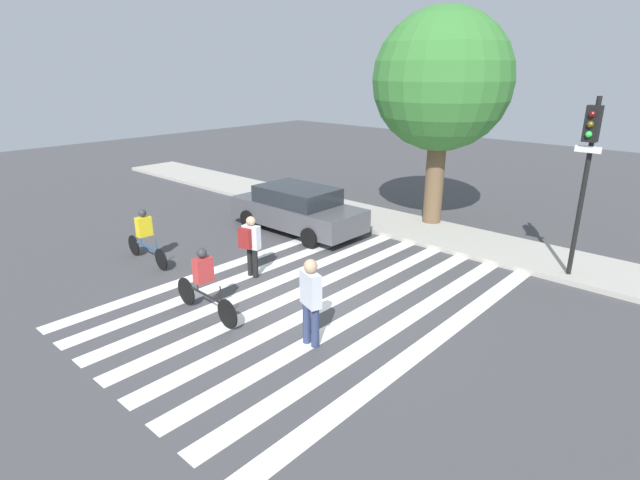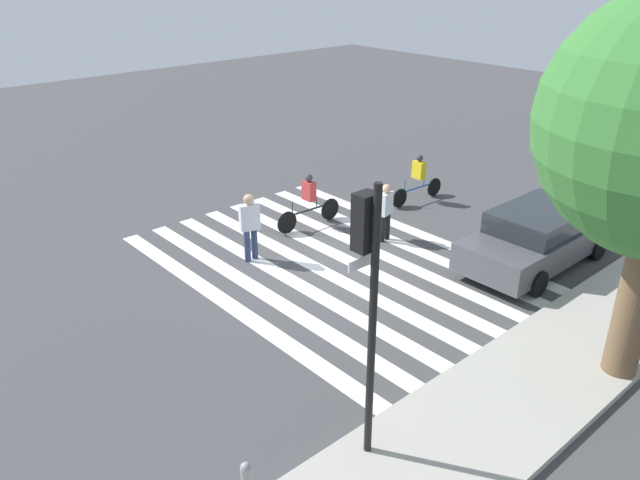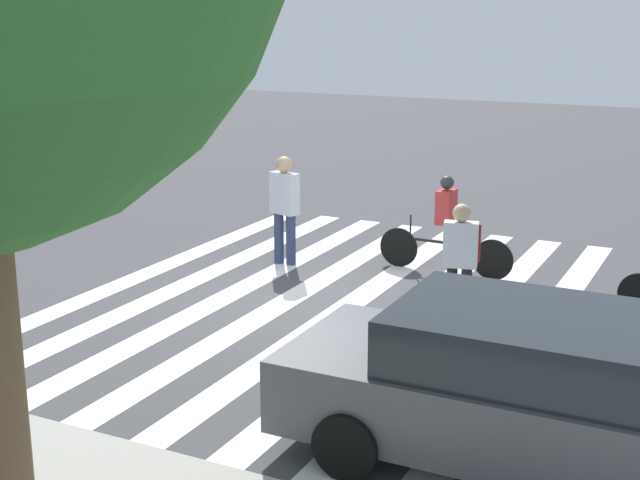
{
  "view_description": "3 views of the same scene",
  "coord_description": "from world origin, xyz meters",
  "px_view_note": "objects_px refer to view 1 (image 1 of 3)",
  "views": [
    {
      "loc": [
        7.48,
        -7.9,
        5.29
      ],
      "look_at": [
        0.08,
        0.24,
        1.46
      ],
      "focal_mm": 28.0,
      "sensor_mm": 36.0,
      "label": 1
    },
    {
      "loc": [
        9.81,
        10.67,
        7.36
      ],
      "look_at": [
        1.0,
        0.72,
        1.21
      ],
      "focal_mm": 35.0,
      "sensor_mm": 36.0,
      "label": 2
    },
    {
      "loc": [
        -5.55,
        11.19,
        4.17
      ],
      "look_at": [
        0.21,
        -0.39,
        0.81
      ],
      "focal_mm": 50.0,
      "sensor_mm": 36.0,
      "label": 3
    }
  ],
  "objects_px": {
    "street_tree": "(442,82)",
    "pedestrian_adult_tall_backpack": "(250,242)",
    "pedestrian_adult_yellow_jacket": "(311,298)",
    "cyclist_far_lane": "(145,234)",
    "cyclist_near_curb": "(204,280)",
    "car_parked_silver_sedan": "(297,209)",
    "traffic_light": "(588,156)"
  },
  "relations": [
    {
      "from": "traffic_light",
      "to": "cyclist_far_lane",
      "type": "height_order",
      "value": "traffic_light"
    },
    {
      "from": "cyclist_near_curb",
      "to": "car_parked_silver_sedan",
      "type": "xyz_separation_m",
      "value": [
        -2.8,
        5.73,
        -0.09
      ]
    },
    {
      "from": "traffic_light",
      "to": "car_parked_silver_sedan",
      "type": "distance_m",
      "value": 8.69
    },
    {
      "from": "traffic_light",
      "to": "pedestrian_adult_tall_backpack",
      "type": "height_order",
      "value": "traffic_light"
    },
    {
      "from": "street_tree",
      "to": "cyclist_far_lane",
      "type": "distance_m",
      "value": 10.31
    },
    {
      "from": "street_tree",
      "to": "car_parked_silver_sedan",
      "type": "bearing_deg",
      "value": -130.16
    },
    {
      "from": "pedestrian_adult_tall_backpack",
      "to": "cyclist_near_curb",
      "type": "bearing_deg",
      "value": -79.72
    },
    {
      "from": "street_tree",
      "to": "pedestrian_adult_tall_backpack",
      "type": "relative_size",
      "value": 4.29
    },
    {
      "from": "traffic_light",
      "to": "cyclist_near_curb",
      "type": "distance_m",
      "value": 9.52
    },
    {
      "from": "pedestrian_adult_yellow_jacket",
      "to": "cyclist_near_curb",
      "type": "relative_size",
      "value": 0.81
    },
    {
      "from": "street_tree",
      "to": "cyclist_near_curb",
      "type": "xyz_separation_m",
      "value": [
        -0.25,
        -9.34,
        -3.97
      ]
    },
    {
      "from": "traffic_light",
      "to": "pedestrian_adult_tall_backpack",
      "type": "xyz_separation_m",
      "value": [
        -6.28,
        -5.39,
        -2.28
      ]
    },
    {
      "from": "cyclist_near_curb",
      "to": "car_parked_silver_sedan",
      "type": "bearing_deg",
      "value": 117.87
    },
    {
      "from": "street_tree",
      "to": "pedestrian_adult_tall_backpack",
      "type": "height_order",
      "value": "street_tree"
    },
    {
      "from": "street_tree",
      "to": "pedestrian_adult_yellow_jacket",
      "type": "relative_size",
      "value": 3.88
    },
    {
      "from": "pedestrian_adult_tall_backpack",
      "to": "cyclist_near_curb",
      "type": "xyz_separation_m",
      "value": [
        0.94,
        -2.12,
        -0.11
      ]
    },
    {
      "from": "traffic_light",
      "to": "pedestrian_adult_yellow_jacket",
      "type": "height_order",
      "value": "traffic_light"
    },
    {
      "from": "car_parked_silver_sedan",
      "to": "pedestrian_adult_tall_backpack",
      "type": "bearing_deg",
      "value": -62.65
    },
    {
      "from": "traffic_light",
      "to": "street_tree",
      "type": "relative_size",
      "value": 0.65
    },
    {
      "from": "pedestrian_adult_yellow_jacket",
      "to": "cyclist_near_curb",
      "type": "height_order",
      "value": "pedestrian_adult_yellow_jacket"
    },
    {
      "from": "street_tree",
      "to": "cyclist_near_curb",
      "type": "relative_size",
      "value": 3.13
    },
    {
      "from": "street_tree",
      "to": "cyclist_far_lane",
      "type": "xyz_separation_m",
      "value": [
        -4.18,
        -8.55,
        -3.97
      ]
    },
    {
      "from": "traffic_light",
      "to": "pedestrian_adult_yellow_jacket",
      "type": "distance_m",
      "value": 7.7
    },
    {
      "from": "traffic_light",
      "to": "pedestrian_adult_tall_backpack",
      "type": "bearing_deg",
      "value": -139.33
    },
    {
      "from": "pedestrian_adult_tall_backpack",
      "to": "pedestrian_adult_yellow_jacket",
      "type": "relative_size",
      "value": 0.91
    },
    {
      "from": "pedestrian_adult_tall_backpack",
      "to": "pedestrian_adult_yellow_jacket",
      "type": "bearing_deg",
      "value": -35.89
    },
    {
      "from": "pedestrian_adult_tall_backpack",
      "to": "cyclist_far_lane",
      "type": "height_order",
      "value": "pedestrian_adult_tall_backpack"
    },
    {
      "from": "cyclist_far_lane",
      "to": "cyclist_near_curb",
      "type": "distance_m",
      "value": 4.01
    },
    {
      "from": "cyclist_far_lane",
      "to": "car_parked_silver_sedan",
      "type": "bearing_deg",
      "value": 79.53
    },
    {
      "from": "pedestrian_adult_tall_backpack",
      "to": "cyclist_far_lane",
      "type": "distance_m",
      "value": 3.28
    },
    {
      "from": "cyclist_near_curb",
      "to": "car_parked_silver_sedan",
      "type": "relative_size",
      "value": 0.48
    },
    {
      "from": "pedestrian_adult_yellow_jacket",
      "to": "cyclist_far_lane",
      "type": "xyz_separation_m",
      "value": [
        -6.51,
        0.11,
        -0.18
      ]
    }
  ]
}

